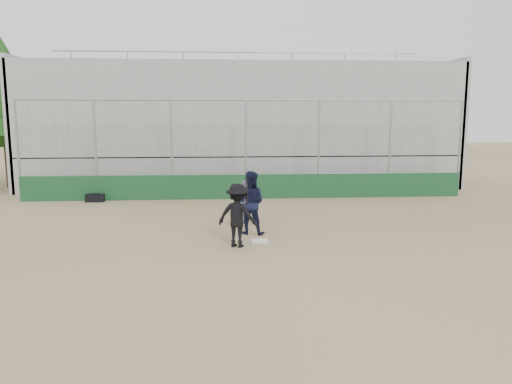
{
  "coord_description": "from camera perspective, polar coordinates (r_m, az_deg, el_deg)",
  "views": [
    {
      "loc": [
        -1.09,
        -13.28,
        3.48
      ],
      "look_at": [
        0.0,
        1.4,
        1.15
      ],
      "focal_mm": 35.0,
      "sensor_mm": 36.0,
      "label": 1
    }
  ],
  "objects": [
    {
      "name": "bleachers",
      "position": [
        25.26,
        -1.78,
        7.73
      ],
      "size": [
        20.25,
        6.7,
        6.98
      ],
      "color": "gray",
      "rests_on": "ground"
    },
    {
      "name": "backstop",
      "position": [
        20.47,
        -1.16,
        1.92
      ],
      "size": [
        18.1,
        0.25,
        4.04
      ],
      "color": "#133D1F",
      "rests_on": "ground"
    },
    {
      "name": "tree_left",
      "position": [
        26.24,
        -26.87,
        10.03
      ],
      "size": [
        4.48,
        4.48,
        7.0
      ],
      "color": "#321E12",
      "rests_on": "ground"
    },
    {
      "name": "catcher_crouched",
      "position": [
        14.44,
        -0.67,
        -2.44
      ],
      "size": [
        1.08,
        0.96,
        1.23
      ],
      "color": "black",
      "rests_on": "ground"
    },
    {
      "name": "home_plate",
      "position": [
        13.77,
        0.43,
        -5.59
      ],
      "size": [
        0.44,
        0.44,
        0.02
      ],
      "primitive_type": "cube",
      "color": "white",
      "rests_on": "ground"
    },
    {
      "name": "umpire",
      "position": [
        15.78,
        -0.84,
        -0.83
      ],
      "size": [
        0.72,
        0.57,
        1.58
      ],
      "primitive_type": "imported",
      "rotation": [
        0.0,
        0.0,
        2.89
      ],
      "color": "#4B5260",
      "rests_on": "ground"
    },
    {
      "name": "batter_at_plate",
      "position": [
        13.06,
        -2.12,
        -2.68
      ],
      "size": [
        1.24,
        0.99,
        1.84
      ],
      "color": "black",
      "rests_on": "ground"
    },
    {
      "name": "ground",
      "position": [
        13.77,
        0.43,
        -5.64
      ],
      "size": [
        90.0,
        90.0,
        0.0
      ],
      "primitive_type": "plane",
      "color": "olive",
      "rests_on": "ground"
    },
    {
      "name": "equipment_bag",
      "position": [
        20.76,
        -17.92,
        -0.66
      ],
      "size": [
        0.72,
        0.31,
        0.35
      ],
      "color": "black",
      "rests_on": "ground"
    }
  ]
}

